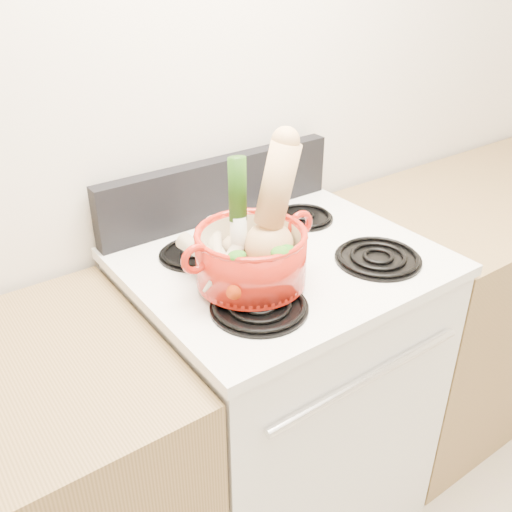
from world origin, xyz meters
TOP-DOWN VIEW (x-y plane):
  - wall_back at (0.00, 1.75)m, footprint 3.50×0.02m
  - stove_body at (0.00, 1.40)m, footprint 0.76×0.65m
  - cooktop at (0.00, 1.40)m, footprint 0.78×0.67m
  - control_backsplash at (0.00, 1.70)m, footprint 0.76×0.05m
  - oven_handle at (0.00, 1.06)m, footprint 0.60×0.02m
  - counter_right at (1.07, 1.40)m, footprint 1.36×0.65m
  - burner_front_left at (-0.19, 1.24)m, footprint 0.22×0.22m
  - burner_front_right at (0.19, 1.24)m, footprint 0.22×0.22m
  - burner_back_left at (-0.19, 1.54)m, footprint 0.17×0.17m
  - burner_back_right at (0.19, 1.54)m, footprint 0.17×0.17m
  - dutch_oven at (-0.15, 1.33)m, footprint 0.26×0.26m
  - pot_handle_left at (-0.30, 1.33)m, footprint 0.07×0.02m
  - pot_handle_right at (-0.00, 1.33)m, footprint 0.07×0.02m
  - squash at (-0.10, 1.33)m, footprint 0.21×0.17m
  - leek at (-0.15, 1.37)m, footprint 0.06×0.06m
  - ginger at (-0.13, 1.42)m, footprint 0.10×0.07m
  - parsnip_0 at (-0.22, 1.38)m, footprint 0.09×0.23m
  - parsnip_1 at (-0.22, 1.36)m, footprint 0.07×0.18m
  - parsnip_2 at (-0.20, 1.38)m, footprint 0.07×0.22m
  - parsnip_3 at (-0.23, 1.33)m, footprint 0.17×0.12m
  - parsnip_4 at (-0.20, 1.40)m, footprint 0.14×0.21m
  - carrot_0 at (-0.18, 1.30)m, footprint 0.09×0.18m
  - carrot_1 at (-0.21, 1.30)m, footprint 0.13×0.14m
  - carrot_2 at (-0.12, 1.29)m, footprint 0.05×0.16m

SIDE VIEW (x-z plane):
  - counter_right at x=1.07m, z-range 0.00..0.90m
  - stove_body at x=0.00m, z-range 0.00..0.92m
  - oven_handle at x=0.00m, z-range 0.77..0.79m
  - cooktop at x=0.00m, z-range 0.92..0.95m
  - burner_front_left at x=-0.19m, z-range 0.95..0.97m
  - burner_front_right at x=0.19m, z-range 0.95..0.97m
  - burner_back_left at x=-0.19m, z-range 0.95..0.97m
  - burner_back_right at x=0.19m, z-range 0.95..0.97m
  - carrot_0 at x=-0.18m, z-range 0.99..1.04m
  - carrot_1 at x=-0.21m, z-range 0.99..1.04m
  - ginger at x=-0.13m, z-range 0.99..1.04m
  - parsnip_0 at x=-0.22m, z-range 0.99..1.05m
  - parsnip_1 at x=-0.22m, z-range 1.00..1.05m
  - carrot_2 at x=-0.12m, z-range 1.00..1.04m
  - parsnip_3 at x=-0.23m, z-range 1.00..1.06m
  - dutch_oven at x=-0.15m, z-range 0.97..1.10m
  - parsnip_2 at x=-0.20m, z-range 1.00..1.06m
  - control_backsplash at x=0.00m, z-range 0.95..1.13m
  - parsnip_4 at x=-0.20m, z-range 1.01..1.07m
  - pot_handle_left at x=-0.30m, z-range 1.04..1.11m
  - pot_handle_right at x=0.00m, z-range 1.04..1.11m
  - leek at x=-0.15m, z-range 0.99..1.27m
  - squash at x=-0.10m, z-range 0.98..1.30m
  - wall_back at x=0.00m, z-range 0.00..2.60m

